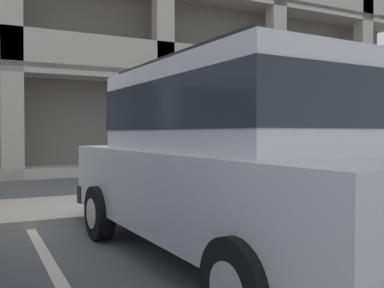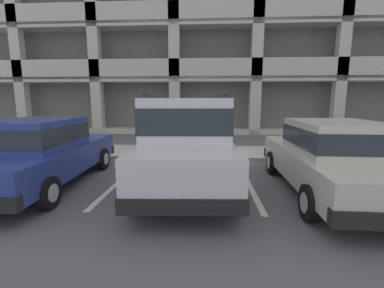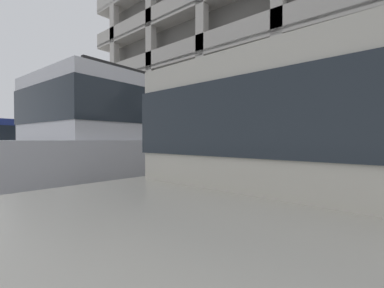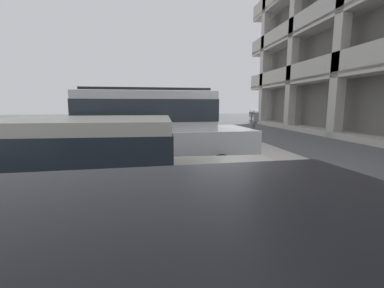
{
  "view_description": "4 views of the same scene",
  "coord_description": "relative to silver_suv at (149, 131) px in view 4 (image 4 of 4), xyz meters",
  "views": [
    {
      "loc": [
        -2.19,
        -5.91,
        1.31
      ],
      "look_at": [
        0.29,
        -0.99,
        1.17
      ],
      "focal_mm": 40.0,
      "sensor_mm": 36.0,
      "label": 1
    },
    {
      "loc": [
        0.56,
        -7.91,
        1.93
      ],
      "look_at": [
        0.16,
        -1.08,
        0.77
      ],
      "focal_mm": 24.0,
      "sensor_mm": 36.0,
      "label": 2
    },
    {
      "loc": [
        3.53,
        -4.8,
        1.14
      ],
      "look_at": [
        0.4,
        -1.17,
        1.06
      ],
      "focal_mm": 24.0,
      "sensor_mm": 36.0,
      "label": 3
    },
    {
      "loc": [
        6.12,
        -2.0,
        1.7
      ],
      "look_at": [
        0.22,
        -1.19,
        0.77
      ],
      "focal_mm": 24.0,
      "sensor_mm": 36.0,
      "label": 4
    }
  ],
  "objects": [
    {
      "name": "dark_hatchback",
      "position": [
        2.97,
        -0.47,
        -0.27
      ],
      "size": [
        1.92,
        4.52,
        1.54
      ],
      "rotation": [
        0.0,
        0.0,
        -0.02
      ],
      "color": "beige",
      "rests_on": "ground_plane"
    },
    {
      "name": "parking_meter_near",
      "position": [
        -0.01,
        2.54,
        0.12
      ],
      "size": [
        0.35,
        0.12,
        1.46
      ],
      "color": "#47474C",
      "rests_on": "sidewalk"
    },
    {
      "name": "silver_suv",
      "position": [
        0.0,
        0.0,
        0.0
      ],
      "size": [
        2.18,
        4.86,
        2.03
      ],
      "rotation": [
        0.0,
        0.0,
        0.05
      ],
      "color": "silver",
      "rests_on": "ground_plane"
    },
    {
      "name": "red_sedan",
      "position": [
        -3.25,
        -0.29,
        -0.27
      ],
      "size": [
        1.98,
        4.55,
        1.54
      ],
      "rotation": [
        0.0,
        0.0,
        0.04
      ],
      "color": "navy",
      "rests_on": "ground_plane"
    },
    {
      "name": "parking_stall_lines",
      "position": [
        1.44,
        0.79,
        -1.08
      ],
      "size": [
        12.54,
        4.8,
        0.01
      ],
      "color": "silver",
      "rests_on": "ground_plane"
    },
    {
      "name": "sidewalk",
      "position": [
        -0.11,
        3.49,
        -1.03
      ],
      "size": [
        40.0,
        2.2,
        0.12
      ],
      "color": "#ADA89E",
      "rests_on": "ground_plane"
    },
    {
      "name": "ground_plane",
      "position": [
        -0.11,
        2.19,
        -1.14
      ],
      "size": [
        80.0,
        80.0,
        0.1
      ],
      "color": "#565659"
    }
  ]
}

